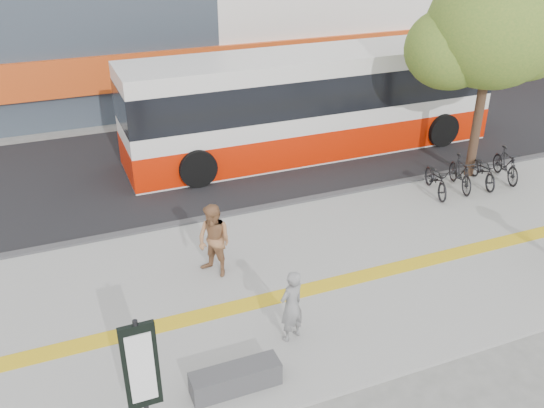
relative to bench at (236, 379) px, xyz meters
name	(u,v)px	position (x,y,z in m)	size (l,w,h in m)	color
ground	(335,317)	(2.60, 1.20, -0.30)	(120.00, 120.00, 0.00)	#63635E
sidewalk	(305,278)	(2.60, 2.70, -0.27)	(40.00, 7.00, 0.08)	gray
tactile_strip	(314,288)	(2.60, 2.20, -0.22)	(40.00, 0.45, 0.01)	gold
street	(211,160)	(2.60, 10.20, -0.28)	(40.00, 8.00, 0.06)	black
curb	(252,211)	(2.60, 6.20, -0.23)	(40.00, 0.25, 0.14)	#38383A
bench	(236,379)	(0.00, 0.00, 0.00)	(1.60, 0.45, 0.45)	#38383A
signboard	(141,368)	(-1.60, -0.31, 1.06)	(0.55, 0.10, 2.20)	black
street_tree	(489,30)	(9.78, 6.02, 4.21)	(4.40, 3.80, 6.31)	#372319
bus	(313,106)	(6.12, 9.70, 1.35)	(12.70, 3.01, 3.38)	silver
bicycle_row	(471,172)	(9.25, 5.20, 0.25)	(3.55, 1.81, 1.00)	black
seated_woman	(291,306)	(1.45, 0.88, 0.54)	(0.56, 0.37, 1.54)	black
pedestrian_tan	(214,241)	(0.74, 3.59, 0.65)	(0.85, 0.66, 1.75)	#946441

